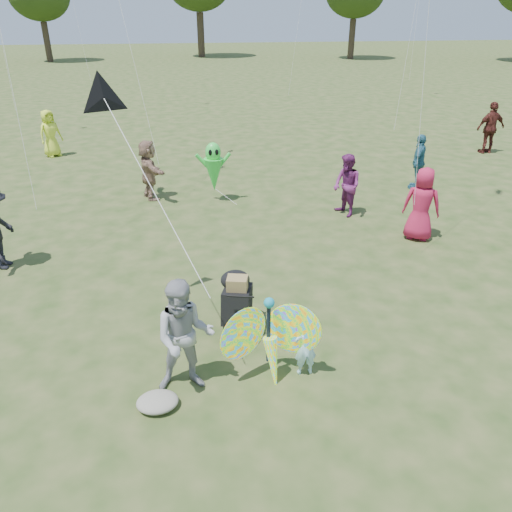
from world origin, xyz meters
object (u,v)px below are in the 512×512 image
at_px(crowd_c, 419,162).
at_px(adult_man, 185,337).
at_px(child_girl, 305,348).
at_px(butterfly_kite, 270,341).
at_px(crowd_a, 422,204).
at_px(crowd_d, 149,170).
at_px(crowd_g, 50,133).
at_px(alien_kite, 214,169).
at_px(crowd_e, 347,186).
at_px(crowd_h, 491,128).
at_px(jogging_stroller, 237,299).

bearing_deg(crowd_c, adult_man, -4.78).
distance_m(child_girl, butterfly_kite, 0.59).
xyz_separation_m(crowd_a, crowd_d, (-6.57, 3.98, -0.02)).
bearing_deg(crowd_g, child_girl, -104.94).
xyz_separation_m(child_girl, adult_man, (-1.80, -0.02, 0.42)).
bearing_deg(crowd_g, crowd_d, -94.28).
distance_m(crowd_d, crowd_g, 6.59).
height_order(crowd_g, alien_kite, crowd_g).
bearing_deg(adult_man, alien_kite, 84.18).
relative_size(crowd_e, alien_kite, 0.97).
relative_size(crowd_d, alien_kite, 1.00).
bearing_deg(crowd_c, crowd_e, -19.95).
distance_m(crowd_c, crowd_g, 13.33).
height_order(child_girl, crowd_d, crowd_d).
height_order(crowd_a, crowd_c, crowd_a).
relative_size(crowd_a, crowd_g, 1.03).
height_order(crowd_h, alien_kite, crowd_h).
bearing_deg(child_girl, butterfly_kite, -0.41).
bearing_deg(alien_kite, child_girl, -84.72).
distance_m(crowd_d, crowd_e, 5.73).
bearing_deg(crowd_c, crowd_g, -77.81).
height_order(crowd_c, alien_kite, alien_kite).
xyz_separation_m(crowd_d, jogging_stroller, (1.71, -7.14, -0.26)).
bearing_deg(crowd_h, child_girl, 44.50).
relative_size(crowd_c, butterfly_kite, 0.97).
xyz_separation_m(adult_man, butterfly_kite, (1.25, 0.01, -0.22)).
bearing_deg(crowd_a, crowd_h, -100.63).
bearing_deg(crowd_g, alien_kite, -85.95).
height_order(crowd_a, crowd_e, crowd_a).
bearing_deg(jogging_stroller, crowd_c, 60.42).
xyz_separation_m(crowd_g, butterfly_kite, (5.87, -13.87, -0.19)).
height_order(adult_man, crowd_h, crowd_h).
distance_m(child_girl, crowd_g, 15.27).
xyz_separation_m(adult_man, alien_kite, (1.07, 7.96, 0.07)).
relative_size(child_girl, adult_man, 0.53).
xyz_separation_m(crowd_e, alien_kite, (-3.43, 1.65, 0.13)).
relative_size(crowd_a, crowd_d, 1.03).
distance_m(crowd_c, crowd_h, 5.80).
distance_m(adult_man, crowd_e, 7.75).
xyz_separation_m(crowd_h, butterfly_kite, (-10.77, -11.71, -0.30)).
distance_m(adult_man, crowd_d, 8.55).
bearing_deg(crowd_a, alien_kite, -5.69).
height_order(crowd_c, butterfly_kite, crowd_c).
distance_m(crowd_g, butterfly_kite, 15.06).
relative_size(crowd_d, crowd_h, 0.90).
distance_m(crowd_a, crowd_c, 4.00).
height_order(crowd_e, alien_kite, alien_kite).
bearing_deg(alien_kite, crowd_c, 1.97).
height_order(crowd_c, crowd_h, crowd_h).
bearing_deg(butterfly_kite, adult_man, -179.57).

